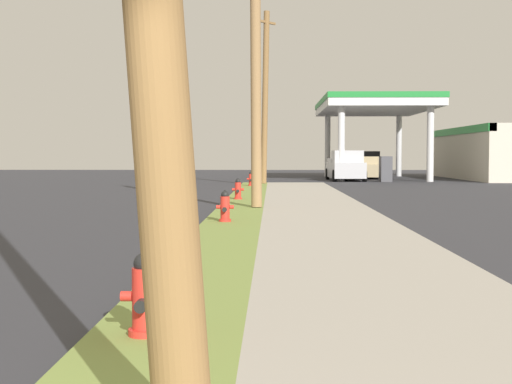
{
  "coord_description": "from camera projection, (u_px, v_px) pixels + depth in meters",
  "views": [
    {
      "loc": [
        1.65,
        -2.4,
        1.72
      ],
      "look_at": [
        1.22,
        17.97,
        0.68
      ],
      "focal_mm": 52.07,
      "sensor_mm": 36.0,
      "label": 1
    }
  ],
  "objects": [
    {
      "name": "gas_station_canopy",
      "position": [
        476.0,
        144.0,
        52.27
      ],
      "size": [
        15.98,
        15.91,
        5.6
      ],
      "color": "silver",
      "rests_on": "ground"
    },
    {
      "name": "car_tan_by_near_pump",
      "position": [
        370.0,
        169.0,
        52.47
      ],
      "size": [
        2.07,
        4.56,
        1.57
      ],
      "color": "tan",
      "rests_on": "ground"
    },
    {
      "name": "fire_hydrant_nearest",
      "position": [
        144.0,
        299.0,
        6.53
      ],
      "size": [
        0.42,
        0.38,
        0.74
      ],
      "color": "red",
      "rests_on": "grass_verge"
    },
    {
      "name": "truck_black_on_apron",
      "position": [
        365.0,
        165.0,
        59.26
      ],
      "size": [
        2.17,
        5.42,
        1.97
      ],
      "color": "black",
      "rests_on": "ground"
    },
    {
      "name": "truck_silver_at_forecourt",
      "position": [
        345.0,
        167.0,
        48.55
      ],
      "size": [
        2.25,
        5.45,
        1.97
      ],
      "color": "#BCBCC1",
      "rests_on": "ground"
    },
    {
      "name": "fire_hydrant_second",
      "position": [
        225.0,
        208.0,
        17.65
      ],
      "size": [
        0.42,
        0.38,
        0.74
      ],
      "color": "red",
      "rests_on": "grass_verge"
    },
    {
      "name": "fire_hydrant_fourth",
      "position": [
        251.0,
        179.0,
        37.87
      ],
      "size": [
        0.42,
        0.38,
        0.74
      ],
      "color": "red",
      "rests_on": "grass_verge"
    },
    {
      "name": "utility_pole_background",
      "position": [
        265.0,
        96.0,
        40.66
      ],
      "size": [
        1.0,
        1.15,
        9.44
      ],
      "color": "olive",
      "rests_on": "grass_verge"
    },
    {
      "name": "fire_hydrant_third",
      "position": [
        238.0,
        190.0,
        26.5
      ],
      "size": [
        0.42,
        0.37,
        0.74
      ],
      "color": "red",
      "rests_on": "grass_verge"
    },
    {
      "name": "utility_pole_midground",
      "position": [
        256.0,
        40.0,
        22.4
      ],
      "size": [
        0.43,
        1.42,
        9.92
      ],
      "color": "#937047",
      "rests_on": "grass_verge"
    }
  ]
}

